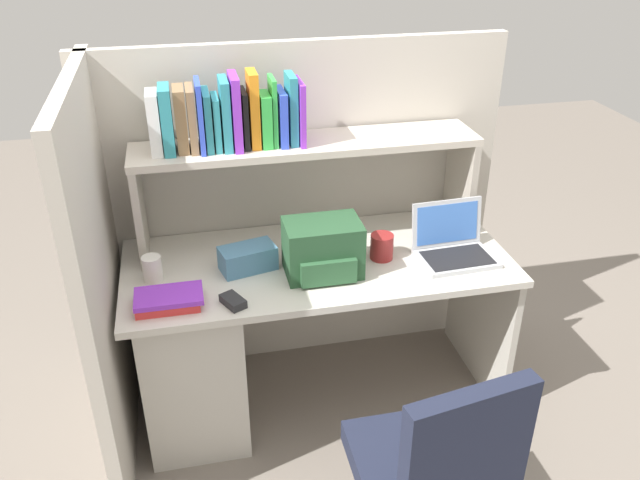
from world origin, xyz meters
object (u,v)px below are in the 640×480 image
(backpack, at_px, (323,249))
(tissue_box, at_px, (248,258))
(paper_cup, at_px, (152,269))
(snack_canister, at_px, (382,247))
(laptop, at_px, (453,245))
(computer_mouse, at_px, (233,301))

(backpack, xyz_separation_m, tissue_box, (-0.29, 0.09, -0.06))
(paper_cup, height_order, snack_canister, snack_canister)
(tissue_box, relative_size, snack_canister, 2.04)
(laptop, relative_size, tissue_box, 1.46)
(backpack, bearing_deg, computer_mouse, -158.04)
(laptop, distance_m, tissue_box, 0.85)
(computer_mouse, xyz_separation_m, tissue_box, (0.09, 0.25, 0.03))
(laptop, distance_m, backpack, 0.56)
(backpack, xyz_separation_m, paper_cup, (-0.67, 0.09, -0.06))
(computer_mouse, distance_m, tissue_box, 0.26)
(laptop, bearing_deg, backpack, -178.40)
(snack_canister, bearing_deg, computer_mouse, -161.41)
(laptop, xyz_separation_m, paper_cup, (-1.22, 0.07, 0.00))
(tissue_box, distance_m, snack_canister, 0.56)
(backpack, distance_m, computer_mouse, 0.42)
(laptop, distance_m, paper_cup, 1.23)
(backpack, distance_m, snack_canister, 0.28)
(paper_cup, bearing_deg, tissue_box, 1.10)
(backpack, relative_size, paper_cup, 2.84)
(computer_mouse, bearing_deg, tissue_box, 43.89)
(backpack, xyz_separation_m, computer_mouse, (-0.38, -0.15, -0.09))
(computer_mouse, distance_m, snack_canister, 0.68)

